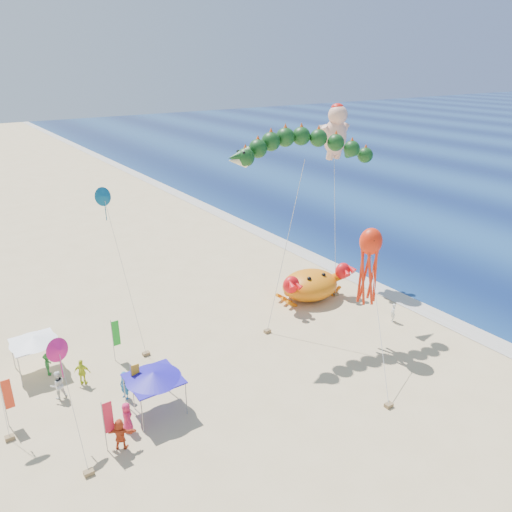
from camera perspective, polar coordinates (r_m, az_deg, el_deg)
The scene contains 11 objects.
ground at distance 38.62m, azimuth 4.18°, elevation -9.29°, with size 320.00×320.00×0.00m, color #D1B784.
foam_strip at distance 46.23m, azimuth 15.98°, elevation -4.63°, with size 320.00×320.00×0.00m, color silver.
crab_inflatable at distance 44.15m, azimuth 6.27°, elevation -3.21°, with size 7.03×4.56×3.08m.
dragon_kite at distance 36.61m, azimuth 5.43°, elevation 11.75°, with size 11.74×3.45×14.87m.
cherub_kite at distance 46.70m, azimuth 9.12°, elevation 14.00°, with size 4.48×5.65×16.16m.
octopus_kite at distance 35.93m, azimuth 12.82°, elevation -0.50°, with size 5.24×7.25×8.98m.
canopy_blue at distance 30.75m, azimuth -11.65°, elevation -13.27°, with size 3.29×3.29×2.71m.
canopy_white at distance 36.67m, azimuth -24.11°, elevation -8.73°, with size 3.05×3.05×2.71m.
feather_flags at distance 32.14m, azimuth -18.13°, elevation -13.23°, with size 7.98×8.29×3.20m.
beachgoers at distance 32.84m, azimuth -16.32°, elevation -14.54°, with size 25.57×10.60×1.89m.
small_kites at distance 31.32m, azimuth -21.82°, elevation -3.43°, with size 10.14×12.00×11.76m.
Camera 1 is at (-20.93, -25.70, 19.82)m, focal length 35.00 mm.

